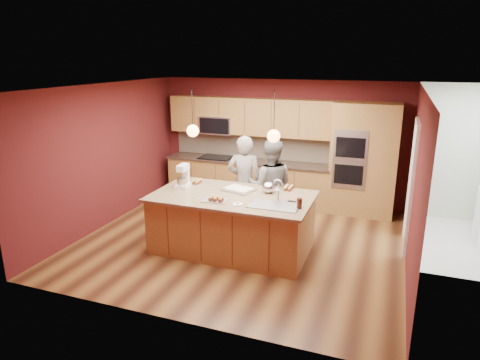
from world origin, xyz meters
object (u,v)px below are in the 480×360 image
at_px(stand_mixer, 183,178).
at_px(island, 233,222).
at_px(mixing_bowl, 269,187).
at_px(person_right, 270,186).
at_px(person_left, 244,183).

bearing_deg(stand_mixer, island, -11.04).
height_order(stand_mixer, mixing_bowl, stand_mixer).
distance_m(island, mixing_bowl, 0.84).
bearing_deg(mixing_bowl, person_right, 103.87).
relative_size(island, person_right, 1.51).
bearing_deg(stand_mixer, person_right, 29.34).
bearing_deg(stand_mixer, mixing_bowl, 4.33).
bearing_deg(stand_mixer, person_left, 42.77).
xyz_separation_m(stand_mixer, mixing_bowl, (1.49, 0.21, -0.08)).
height_order(person_left, person_right, person_left).
xyz_separation_m(person_right, mixing_bowl, (0.16, -0.65, 0.19)).
bearing_deg(person_right, person_left, -12.81).
bearing_deg(island, stand_mixer, 172.82).
xyz_separation_m(island, person_right, (0.35, 0.99, 0.38)).
distance_m(person_right, mixing_bowl, 0.70).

